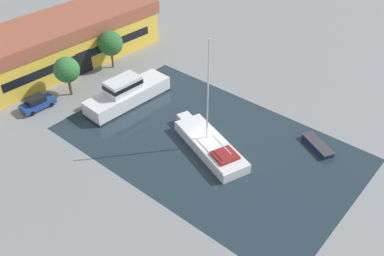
{
  "coord_description": "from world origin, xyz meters",
  "views": [
    {
      "loc": [
        -29.77,
        -22.84,
        30.62
      ],
      "look_at": [
        0.0,
        2.45,
        1.0
      ],
      "focal_mm": 40.0,
      "sensor_mm": 36.0,
      "label": 1
    }
  ],
  "objects": [
    {
      "name": "ground_plane",
      "position": [
        0.0,
        0.0,
        0.0
      ],
      "size": [
        440.0,
        440.0,
        0.0
      ],
      "primitive_type": "plane",
      "color": "gray"
    },
    {
      "name": "parked_car",
      "position": [
        -8.45,
        20.69,
        0.86
      ],
      "size": [
        4.37,
        1.96,
        1.74
      ],
      "rotation": [
        0.0,
        0.0,
        4.67
      ],
      "color": "navy",
      "rests_on": "ground"
    },
    {
      "name": "quay_tree_by_water",
      "position": [
        4.81,
        21.63,
        3.79
      ],
      "size": [
        3.53,
        3.53,
        5.56
      ],
      "color": "brown",
      "rests_on": "ground"
    },
    {
      "name": "small_dinghy",
      "position": [
        7.34,
        -9.72,
        0.32
      ],
      "size": [
        3.32,
        4.56,
        0.61
      ],
      "rotation": [
        0.0,
        0.0,
        2.66
      ],
      "color": "#19234C",
      "rests_on": "water_canal"
    },
    {
      "name": "quay_tree_near_building",
      "position": [
        -3.69,
        20.27,
        3.67
      ],
      "size": [
        3.32,
        3.32,
        5.35
      ],
      "color": "brown",
      "rests_on": "ground"
    },
    {
      "name": "warehouse_building",
      "position": [
        1.45,
        28.09,
        3.36
      ],
      "size": [
        29.62,
        11.28,
        6.65
      ],
      "rotation": [
        0.0,
        0.0,
        -0.05
      ],
      "color": "gold",
      "rests_on": "ground"
    },
    {
      "name": "sailboat_moored",
      "position": [
        -0.71,
        -0.7,
        0.68
      ],
      "size": [
        6.78,
        11.86,
        13.06
      ],
      "rotation": [
        0.0,
        0.0,
        -0.35
      ],
      "color": "silver",
      "rests_on": "water_canal"
    },
    {
      "name": "motor_cruiser",
      "position": [
        -0.24,
        13.1,
        1.35
      ],
      "size": [
        11.88,
        4.18,
        3.67
      ],
      "rotation": [
        0.0,
        0.0,
        1.51
      ],
      "color": "silver",
      "rests_on": "water_canal"
    },
    {
      "name": "water_canal",
      "position": [
        0.0,
        0.0,
        0.0
      ],
      "size": [
        20.37,
        32.68,
        0.01
      ],
      "primitive_type": "cube",
      "color": "#1E2D38",
      "rests_on": "ground"
    }
  ]
}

